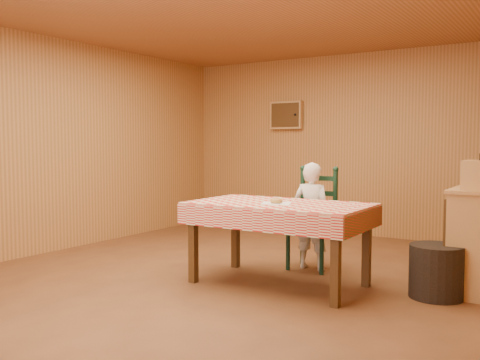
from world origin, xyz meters
name	(u,v)px	position (x,y,z in m)	size (l,w,h in m)	color
ground	(229,276)	(0.00, 0.00, 0.00)	(6.00, 6.00, 0.00)	brown
cabin_walls	(257,96)	(0.00, 0.53, 1.83)	(5.10, 6.05, 2.65)	#B37A40
dining_table	(279,212)	(0.56, -0.01, 0.69)	(1.66, 0.96, 0.77)	#4C2F14
ladder_chair	(314,221)	(0.56, 0.78, 0.50)	(0.44, 0.40, 1.08)	black
seated_child	(312,216)	(0.56, 0.72, 0.56)	(0.41, 0.27, 1.12)	white
napkin	(276,203)	(0.56, -0.06, 0.77)	(0.26, 0.26, 0.00)	white
donut	(276,201)	(0.56, -0.06, 0.79)	(0.12, 0.12, 0.04)	#B68741
storage_bin	(436,271)	(1.91, 0.33, 0.23)	(0.46, 0.46, 0.46)	black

